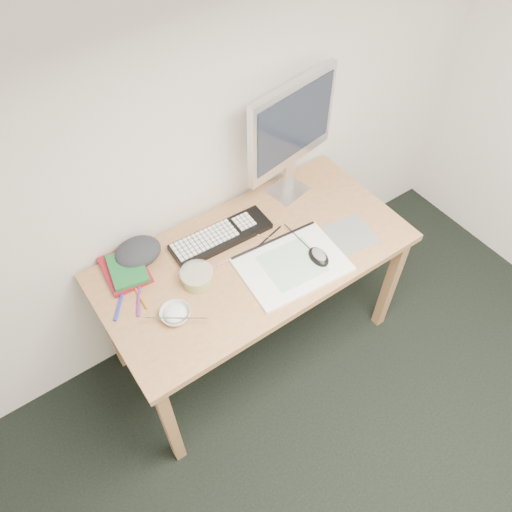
{
  "coord_description": "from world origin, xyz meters",
  "views": [
    {
      "loc": [
        -0.64,
        0.27,
        2.45
      ],
      "look_at": [
        0.13,
        1.37,
        0.83
      ],
      "focal_mm": 35.0,
      "sensor_mm": 36.0,
      "label": 1
    }
  ],
  "objects_px": {
    "keyboard": "(221,237)",
    "desk": "(255,266)",
    "monitor": "(292,128)",
    "sketchpad": "(292,265)",
    "rice_bowl": "(175,314)"
  },
  "relations": [
    {
      "from": "desk",
      "to": "rice_bowl",
      "type": "relative_size",
      "value": 11.32
    },
    {
      "from": "keyboard",
      "to": "monitor",
      "type": "xyz_separation_m",
      "value": [
        0.44,
        0.08,
        0.36
      ]
    },
    {
      "from": "monitor",
      "to": "rice_bowl",
      "type": "xyz_separation_m",
      "value": [
        -0.82,
        -0.33,
        -0.35
      ]
    },
    {
      "from": "desk",
      "to": "rice_bowl",
      "type": "distance_m",
      "value": 0.47
    },
    {
      "from": "desk",
      "to": "keyboard",
      "type": "bearing_deg",
      "value": 113.13
    },
    {
      "from": "sketchpad",
      "to": "keyboard",
      "type": "distance_m",
      "value": 0.35
    },
    {
      "from": "keyboard",
      "to": "monitor",
      "type": "bearing_deg",
      "value": 12.37
    },
    {
      "from": "sketchpad",
      "to": "monitor",
      "type": "xyz_separation_m",
      "value": [
        0.27,
        0.39,
        0.37
      ]
    },
    {
      "from": "keyboard",
      "to": "desk",
      "type": "bearing_deg",
      "value": -64.8
    },
    {
      "from": "monitor",
      "to": "rice_bowl",
      "type": "distance_m",
      "value": 0.95
    },
    {
      "from": "rice_bowl",
      "to": "monitor",
      "type": "bearing_deg",
      "value": 22.1
    },
    {
      "from": "desk",
      "to": "sketchpad",
      "type": "height_order",
      "value": "sketchpad"
    },
    {
      "from": "desk",
      "to": "monitor",
      "type": "bearing_deg",
      "value": 33.45
    },
    {
      "from": "desk",
      "to": "keyboard",
      "type": "height_order",
      "value": "keyboard"
    },
    {
      "from": "keyboard",
      "to": "rice_bowl",
      "type": "height_order",
      "value": "rice_bowl"
    }
  ]
}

